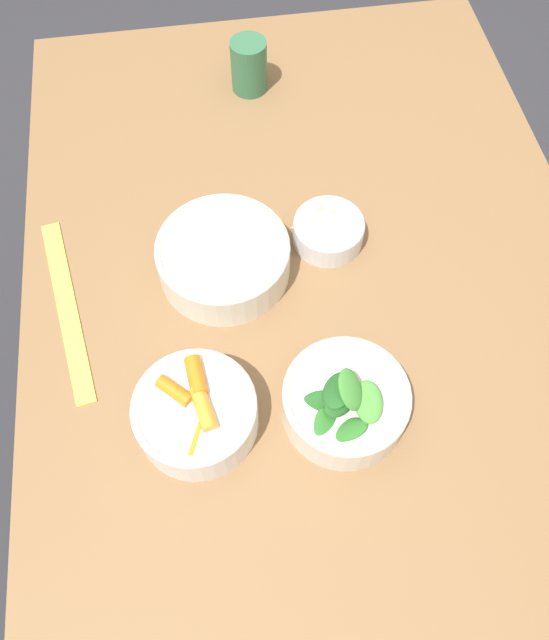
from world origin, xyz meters
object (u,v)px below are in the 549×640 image
Objects in this scene: bowl_cookies at (328,230)px; cup at (249,66)px; bowl_greens at (346,401)px; bowl_carrots at (196,413)px; ruler at (67,307)px; bowl_beans_hotdog at (224,259)px.

bowl_cookies is 1.18× the size of cup.
bowl_greens is 0.29m from bowl_cookies.
bowl_carrots is 0.20m from bowl_greens.
bowl_carrots is at bearing -139.77° from ruler.
bowl_beans_hotdog is 0.17m from bowl_cookies.
bowl_beans_hotdog is at bearing -82.84° from ruler.
cup is at bearing 11.53° from bowl_cookies.
bowl_beans_hotdog is (0.25, 0.13, -0.01)m from bowl_greens.
bowl_carrots reaches higher than ruler.
bowl_beans_hotdog is 0.41m from cup.
cup is at bearing 3.57° from bowl_greens.
cup is at bearing -37.81° from ruler.
bowl_greens is at bearing -94.27° from bowl_carrots.
bowl_beans_hotdog is at bearing 101.47° from bowl_cookies.
bowl_beans_hotdog reaches higher than bowl_cookies.
bowl_carrots is at bearing 166.23° from cup.
cup reaches higher than bowl_cookies.
bowl_carrots is 0.28m from ruler.
bowl_greens reaches higher than bowl_carrots.
bowl_carrots is at bearing 139.79° from bowl_cookies.
bowl_greens is at bearing -152.30° from bowl_beans_hotdog.
bowl_cookies is at bearing -6.70° from bowl_greens.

